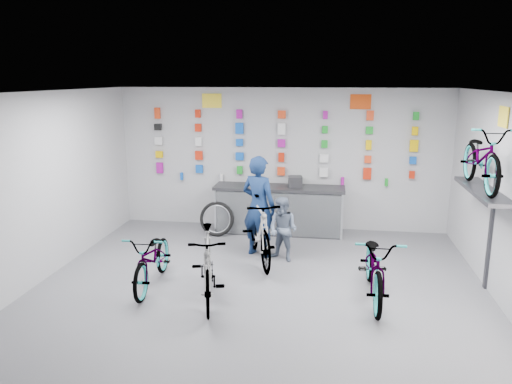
% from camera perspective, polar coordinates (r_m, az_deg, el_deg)
% --- Properties ---
extents(floor, '(8.00, 8.00, 0.00)m').
position_cam_1_polar(floor, '(7.32, -0.39, -13.00)').
color(floor, '#525257').
rests_on(floor, ground).
extents(ceiling, '(8.00, 8.00, 0.00)m').
position_cam_1_polar(ceiling, '(6.59, -0.43, 11.17)').
color(ceiling, white).
rests_on(ceiling, wall_back).
extents(wall_back, '(7.00, 0.00, 7.00)m').
position_cam_1_polar(wall_back, '(10.69, 2.95, 3.78)').
color(wall_back, '#ACACAE').
rests_on(wall_back, floor).
extents(wall_front, '(7.00, 0.00, 7.00)m').
position_cam_1_polar(wall_front, '(3.20, -12.36, -19.64)').
color(wall_front, '#ACACAE').
rests_on(wall_front, floor).
extents(wall_left, '(0.00, 8.00, 8.00)m').
position_cam_1_polar(wall_left, '(8.11, -25.65, -0.48)').
color(wall_left, '#ACACAE').
rests_on(wall_left, floor).
extents(counter, '(2.70, 0.66, 1.00)m').
position_cam_1_polar(counter, '(10.46, 2.63, -2.11)').
color(counter, black).
rests_on(counter, floor).
extents(merch_wall, '(5.56, 0.08, 1.57)m').
position_cam_1_polar(merch_wall, '(10.58, 2.65, 5.20)').
color(merch_wall, '#990F88').
rests_on(merch_wall, wall_back).
extents(wall_bracket, '(0.39, 1.90, 2.00)m').
position_cam_1_polar(wall_bracket, '(8.22, 24.58, -0.45)').
color(wall_bracket, '#333338').
rests_on(wall_bracket, wall_right).
extents(sign_left, '(0.42, 0.02, 0.30)m').
position_cam_1_polar(sign_left, '(10.79, -5.07, 10.35)').
color(sign_left, yellow).
rests_on(sign_left, wall_back).
extents(sign_right, '(0.42, 0.02, 0.30)m').
position_cam_1_polar(sign_right, '(10.51, 11.86, 10.06)').
color(sign_right, '#D74410').
rests_on(sign_right, wall_back).
extents(sign_side, '(0.02, 0.40, 0.30)m').
position_cam_1_polar(sign_side, '(8.10, 26.42, 7.70)').
color(sign_side, yellow).
rests_on(sign_side, wall_right).
extents(bike_left, '(0.70, 1.77, 0.91)m').
position_cam_1_polar(bike_left, '(7.99, -11.71, -7.45)').
color(bike_left, gray).
rests_on(bike_left, floor).
extents(bike_center, '(0.91, 1.87, 1.08)m').
position_cam_1_polar(bike_center, '(7.33, -5.53, -8.41)').
color(bike_center, gray).
rests_on(bike_center, floor).
extents(bike_right, '(0.71, 1.97, 1.03)m').
position_cam_1_polar(bike_right, '(7.60, 13.46, -8.15)').
color(bike_right, gray).
rests_on(bike_right, floor).
extents(bike_service, '(1.15, 2.05, 1.19)m').
position_cam_1_polar(bike_service, '(8.80, 0.38, -4.29)').
color(bike_service, gray).
rests_on(bike_service, floor).
extents(bike_wall, '(0.63, 1.80, 0.95)m').
position_cam_1_polar(bike_wall, '(8.10, 24.44, 3.62)').
color(bike_wall, gray).
rests_on(bike_wall, wall_bracket).
extents(clerk, '(0.80, 0.69, 1.86)m').
position_cam_1_polar(clerk, '(9.03, 0.32, -1.64)').
color(clerk, '#0F2247').
rests_on(clerk, floor).
extents(customer, '(0.70, 0.64, 1.16)m').
position_cam_1_polar(customer, '(8.87, 3.10, -4.29)').
color(customer, slate).
rests_on(customer, floor).
extents(spare_wheel, '(0.73, 0.28, 0.72)m').
position_cam_1_polar(spare_wheel, '(10.34, -4.51, -3.09)').
color(spare_wheel, black).
rests_on(spare_wheel, floor).
extents(register, '(0.32, 0.34, 0.22)m').
position_cam_1_polar(register, '(10.29, 4.50, 1.19)').
color(register, black).
rests_on(register, counter).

